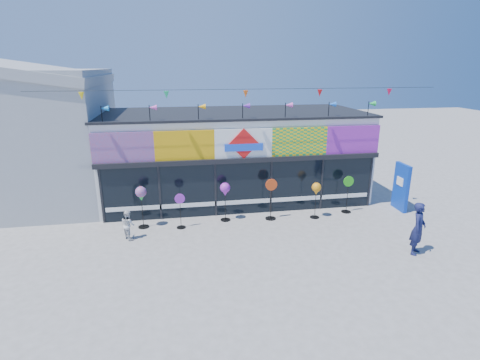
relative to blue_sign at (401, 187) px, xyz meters
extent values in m
plane|color=slate|center=(-6.94, -2.75, -1.05)|extent=(80.00, 80.00, 0.00)
cube|color=white|center=(-6.94, 3.25, 0.95)|extent=(12.00, 5.00, 4.00)
cube|color=black|center=(-6.94, 0.69, 0.10)|extent=(11.60, 0.12, 2.30)
cube|color=black|center=(-6.94, 0.65, 1.35)|extent=(12.00, 0.30, 0.20)
cube|color=white|center=(-6.94, 0.66, -0.50)|extent=(11.40, 0.10, 0.18)
cube|color=black|center=(-6.94, 3.25, 3.00)|extent=(12.20, 5.20, 0.10)
cube|color=black|center=(-12.74, 0.68, 0.10)|extent=(0.08, 0.14, 2.30)
cube|color=black|center=(-10.44, 0.68, 0.10)|extent=(0.08, 0.14, 2.30)
cube|color=black|center=(-8.14, 0.68, 0.10)|extent=(0.08, 0.14, 2.30)
cube|color=black|center=(-5.74, 0.68, 0.10)|extent=(0.08, 0.14, 2.30)
cube|color=black|center=(-3.44, 0.68, 0.10)|extent=(0.08, 0.14, 2.30)
cube|color=black|center=(-1.14, 0.68, 0.10)|extent=(0.08, 0.14, 2.30)
cube|color=red|center=(-11.74, 0.67, 2.05)|extent=(2.40, 0.08, 1.20)
cube|color=#E3A20B|center=(-9.34, 0.67, 2.05)|extent=(2.40, 0.08, 1.20)
cube|color=white|center=(-6.94, 0.67, 2.05)|extent=(2.40, 0.08, 1.20)
cube|color=yellow|center=(-4.54, 0.67, 2.05)|extent=(2.40, 0.08, 1.20)
cube|color=purple|center=(-2.14, 0.67, 2.05)|extent=(2.40, 0.08, 1.20)
cube|color=red|center=(-6.94, 0.61, 2.05)|extent=(1.27, 0.06, 1.27)
cube|color=blue|center=(-6.94, 0.59, 1.90)|extent=(1.60, 0.05, 0.30)
cube|color=red|center=(-10.97, 0.73, -0.12)|extent=(0.78, 0.03, 0.78)
cube|color=#D34695|center=(-9.63, 0.73, 0.28)|extent=(0.92, 0.03, 0.92)
cube|color=#6622A1|center=(-8.29, 0.73, 0.48)|extent=(0.78, 0.03, 0.78)
cube|color=#D647A1|center=(-6.94, 0.73, -0.04)|extent=(0.92, 0.03, 0.92)
cube|color=#F5AB14|center=(-5.60, 0.73, 0.29)|extent=(0.78, 0.03, 0.78)
cube|color=purple|center=(-4.26, 0.73, 0.54)|extent=(0.92, 0.03, 0.92)
cube|color=#B827AF|center=(-2.91, 0.73, -0.04)|extent=(0.78, 0.03, 0.78)
cylinder|color=black|center=(-12.44, 0.90, 3.30)|extent=(0.03, 0.03, 0.70)
cone|color=#1A8CDD|center=(-12.30, 0.90, 3.55)|extent=(0.30, 0.22, 0.22)
cylinder|color=black|center=(-10.64, 0.90, 3.30)|extent=(0.03, 0.03, 0.70)
cone|color=#CF45AF|center=(-10.50, 0.90, 3.55)|extent=(0.30, 0.22, 0.22)
cylinder|color=black|center=(-8.74, 0.90, 3.30)|extent=(0.03, 0.03, 0.70)
cone|color=#F3A00C|center=(-8.60, 0.90, 3.55)|extent=(0.30, 0.22, 0.22)
cylinder|color=black|center=(-6.94, 0.90, 3.30)|extent=(0.03, 0.03, 0.70)
cone|color=#6423A6|center=(-6.80, 0.90, 3.55)|extent=(0.30, 0.22, 0.22)
cylinder|color=black|center=(-5.14, 0.90, 3.30)|extent=(0.03, 0.03, 0.70)
cone|color=#D948B5|center=(-5.00, 0.90, 3.55)|extent=(0.30, 0.22, 0.22)
cylinder|color=black|center=(-3.24, 0.90, 3.30)|extent=(0.03, 0.03, 0.70)
cone|color=blue|center=(-3.10, 0.90, 3.55)|extent=(0.30, 0.22, 0.22)
cylinder|color=black|center=(-1.44, 0.90, 3.30)|extent=(0.03, 0.03, 0.70)
cone|color=green|center=(-1.30, 0.90, 3.55)|extent=(0.30, 0.22, 0.22)
cylinder|color=black|center=(-6.94, 0.25, 4.25)|extent=(16.00, 0.01, 0.01)
cone|color=yellow|center=(-12.94, 0.25, 4.07)|extent=(0.20, 0.20, 0.28)
cone|color=#1CB666|center=(-9.94, 0.25, 4.07)|extent=(0.20, 0.20, 0.28)
cone|color=orange|center=(-6.94, 0.25, 4.07)|extent=(0.20, 0.20, 0.28)
cone|color=red|center=(-3.94, 0.25, 4.07)|extent=(0.20, 0.20, 0.28)
cone|color=red|center=(-0.94, 0.25, 4.07)|extent=(0.20, 0.20, 0.28)
cube|color=#999B9E|center=(-16.94, 4.25, 1.95)|extent=(8.00, 7.00, 6.00)
cube|color=#999B9E|center=(-16.94, 4.25, 5.05)|extent=(8.18, 7.20, 1.54)
cube|color=#0B35A7|center=(0.00, 0.00, -0.01)|extent=(0.18, 1.05, 2.09)
cube|color=white|center=(-0.08, 0.00, 0.26)|extent=(0.05, 0.47, 0.37)
cylinder|color=black|center=(-11.12, -0.08, -1.03)|extent=(0.43, 0.43, 0.03)
cylinder|color=black|center=(-11.12, -0.08, -0.32)|extent=(0.03, 0.03, 1.40)
sphere|color=green|center=(-11.12, -0.08, 0.44)|extent=(0.43, 0.43, 0.43)
cone|color=green|center=(-11.12, -0.08, 0.17)|extent=(0.22, 0.22, 0.19)
cylinder|color=black|center=(-9.64, -0.39, -1.04)|extent=(0.36, 0.36, 0.03)
cylinder|color=black|center=(-9.64, -0.39, -0.43)|extent=(0.02, 0.02, 1.18)
cylinder|color=purple|center=(-9.64, -0.39, 0.17)|extent=(0.40, 0.08, 0.40)
cylinder|color=black|center=(-7.81, 0.06, -1.03)|extent=(0.41, 0.41, 0.03)
cylinder|color=black|center=(-7.81, 0.06, -0.35)|extent=(0.02, 0.02, 1.34)
sphere|color=purple|center=(-7.81, 0.06, 0.38)|extent=(0.41, 0.41, 0.41)
cone|color=purple|center=(-7.81, 0.06, 0.12)|extent=(0.21, 0.21, 0.19)
cylinder|color=black|center=(-5.92, -0.11, -1.03)|extent=(0.45, 0.45, 0.03)
cylinder|color=black|center=(-5.92, -0.11, -0.29)|extent=(0.03, 0.03, 1.45)
cylinder|color=#C43B12|center=(-5.92, -0.11, 0.45)|extent=(0.49, 0.06, 0.49)
cylinder|color=black|center=(-4.05, -0.29, -1.04)|extent=(0.39, 0.39, 0.03)
cylinder|color=black|center=(-4.05, -0.29, -0.39)|extent=(0.02, 0.02, 1.27)
sphere|color=orange|center=(-4.05, -0.29, 0.30)|extent=(0.39, 0.39, 0.39)
cone|color=orange|center=(-4.05, -0.29, 0.05)|extent=(0.20, 0.20, 0.18)
cylinder|color=black|center=(-2.46, 0.07, -1.03)|extent=(0.42, 0.42, 0.03)
cylinder|color=black|center=(-2.46, 0.07, -0.34)|extent=(0.03, 0.03, 1.36)
cylinder|color=#249D18|center=(-2.46, 0.07, 0.36)|extent=(0.46, 0.04, 0.46)
imported|color=#151A44|center=(-1.77, -3.85, -0.13)|extent=(0.78, 0.78, 1.83)
imported|color=silver|center=(-11.57, -1.04, -0.49)|extent=(0.57, 0.62, 1.11)
camera|label=1|loc=(-9.64, -14.23, 5.13)|focal=28.00mm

